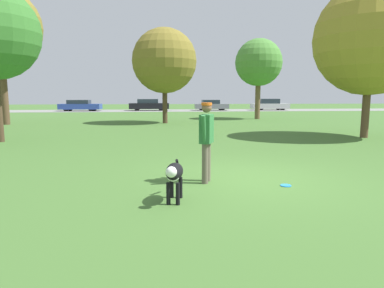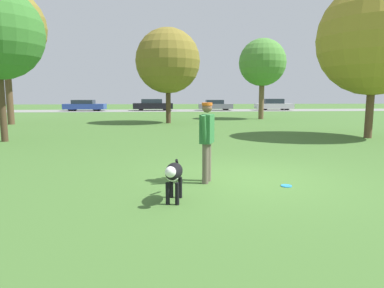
{
  "view_description": "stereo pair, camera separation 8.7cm",
  "coord_description": "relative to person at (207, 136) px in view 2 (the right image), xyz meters",
  "views": [
    {
      "loc": [
        -1.94,
        -7.13,
        1.81
      ],
      "look_at": [
        -1.33,
        -0.83,
        0.9
      ],
      "focal_mm": 32.0,
      "sensor_mm": 36.0,
      "label": 1
    },
    {
      "loc": [
        -1.86,
        -7.13,
        1.81
      ],
      "look_at": [
        -1.33,
        -0.83,
        0.9
      ],
      "focal_mm": 32.0,
      "sensor_mm": 36.0,
      "label": 2
    }
  ],
  "objects": [
    {
      "name": "parked_car_grey",
      "position": [
        5.17,
        32.91,
        -0.37
      ],
      "size": [
        3.95,
        1.82,
        1.22
      ],
      "rotation": [
        0.0,
        0.0,
        -0.03
      ],
      "color": "slate",
      "rests_on": "ground_plane"
    },
    {
      "name": "person",
      "position": [
        0.0,
        0.0,
        0.0
      ],
      "size": [
        0.35,
        0.66,
        1.66
      ],
      "rotation": [
        0.0,
        0.0,
        1.2
      ],
      "color": "#665B4C",
      "rests_on": "ground_plane"
    },
    {
      "name": "parked_car_silver",
      "position": [
        12.13,
        32.8,
        -0.33
      ],
      "size": [
        4.36,
        1.86,
        1.34
      ],
      "rotation": [
        0.0,
        0.0,
        -0.02
      ],
      "color": "#B7B7BC",
      "rests_on": "ground_plane"
    },
    {
      "name": "parked_car_blue",
      "position": [
        -9.72,
        32.57,
        -0.36
      ],
      "size": [
        4.58,
        1.96,
        1.24
      ],
      "rotation": [
        0.0,
        0.0,
        -0.04
      ],
      "color": "#284293",
      "rests_on": "ground_plane"
    },
    {
      "name": "tree_near_right",
      "position": [
        7.75,
        6.8,
        3.1
      ],
      "size": [
        4.61,
        4.61,
        6.39
      ],
      "color": "brown",
      "rests_on": "ground_plane"
    },
    {
      "name": "tree_far_right",
      "position": [
        6.43,
        18.3,
        3.17
      ],
      "size": [
        3.46,
        3.46,
        5.9
      ],
      "color": "brown",
      "rests_on": "ground_plane"
    },
    {
      "name": "tree_mid_center",
      "position": [
        -0.57,
        15.16,
        2.94
      ],
      "size": [
        4.07,
        4.07,
        5.96
      ],
      "color": "#4C3826",
      "rests_on": "ground_plane"
    },
    {
      "name": "frisbee",
      "position": [
        1.55,
        -0.46,
        -0.97
      ],
      "size": [
        0.22,
        0.22,
        0.02
      ],
      "color": "#268CE5",
      "rests_on": "ground_plane"
    },
    {
      "name": "tree_far_left",
      "position": [
        -10.26,
        15.01,
        4.76
      ],
      "size": [
        4.81,
        4.81,
        8.16
      ],
      "color": "brown",
      "rests_on": "ground_plane"
    },
    {
      "name": "far_road_strip",
      "position": [
        0.97,
        32.77,
        -0.97
      ],
      "size": [
        120.0,
        6.0,
        0.01
      ],
      "color": "gray",
      "rests_on": "ground_plane"
    },
    {
      "name": "ground_plane",
      "position": [
        0.97,
        0.21,
        -0.98
      ],
      "size": [
        120.0,
        120.0,
        0.0
      ],
      "primitive_type": "plane",
      "color": "#426B2D"
    },
    {
      "name": "parked_car_black",
      "position": [
        -2.1,
        32.95,
        -0.33
      ],
      "size": [
        4.54,
        1.85,
        1.33
      ],
      "rotation": [
        0.0,
        0.0,
        0.02
      ],
      "color": "black",
      "rests_on": "ground_plane"
    },
    {
      "name": "dog",
      "position": [
        -0.73,
        -1.27,
        -0.49
      ],
      "size": [
        0.39,
        1.02,
        0.69
      ],
      "rotation": [
        0.0,
        0.0,
        4.54
      ],
      "color": "black",
      "rests_on": "ground_plane"
    }
  ]
}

